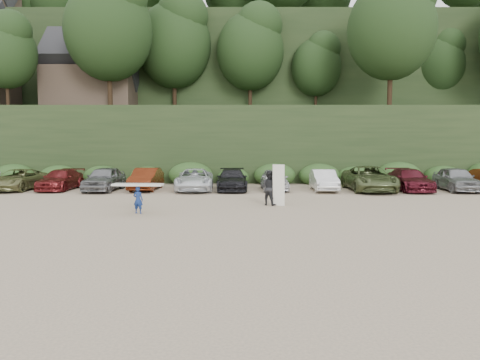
{
  "coord_description": "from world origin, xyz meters",
  "views": [
    {
      "loc": [
        1.93,
        -20.84,
        3.35
      ],
      "look_at": [
        1.93,
        3.0,
        1.3
      ],
      "focal_mm": 35.0,
      "sensor_mm": 36.0,
      "label": 1
    }
  ],
  "objects": [
    {
      "name": "child_surfer",
      "position": [
        -2.72,
        0.29,
        0.93
      ],
      "size": [
        2.32,
        0.79,
        1.37
      ],
      "color": "navy",
      "rests_on": "ground"
    },
    {
      "name": "parked_cars",
      "position": [
        0.03,
        9.99,
        0.75
      ],
      "size": [
        39.52,
        5.97,
        1.62
      ],
      "color": "silver",
      "rests_on": "ground"
    },
    {
      "name": "hillside_backdrop",
      "position": [
        -0.26,
        35.93,
        11.22
      ],
      "size": [
        90.0,
        41.5,
        28.0
      ],
      "color": "black",
      "rests_on": "ground"
    },
    {
      "name": "ground",
      "position": [
        0.0,
        0.0,
        0.0
      ],
      "size": [
        120.0,
        120.0,
        0.0
      ],
      "primitive_type": "plane",
      "color": "tan",
      "rests_on": "ground"
    },
    {
      "name": "adult_surfer",
      "position": [
        3.46,
        2.97,
        0.91
      ],
      "size": [
        1.34,
        1.04,
        2.12
      ],
      "color": "black",
      "rests_on": "ground"
    }
  ]
}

